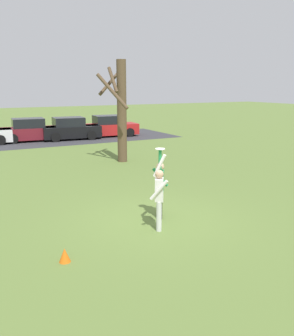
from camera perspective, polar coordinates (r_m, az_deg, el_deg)
The scene contains 10 objects.
ground_plane at distance 11.01m, azimuth 1.46°, elevation -7.84°, with size 120.00×120.00×0.00m, color olive.
person_catcher at distance 10.90m, azimuth 2.00°, elevation -2.64°, with size 0.53×0.59×2.08m.
person_defender at distance 9.99m, azimuth 1.87°, elevation -4.06°, with size 0.62×0.66×2.04m.
frisbee_disc at distance 10.44m, azimuth 2.02°, elevation 2.93°, with size 0.27×0.27×0.02m, color white.
parked_car_maroon at distance 27.49m, azimuth -17.36°, elevation 5.45°, with size 4.24×2.31×1.59m.
parked_car_black at distance 27.63m, azimuth -11.59°, elevation 5.80°, with size 4.24×2.31×1.59m.
parked_car_red at distance 28.93m, azimuth -5.70°, elevation 6.28°, with size 4.24×2.31×1.59m.
parking_strip at distance 27.74m, azimuth -14.43°, elevation 4.18°, with size 18.39×6.40×0.01m, color #38383D.
bare_tree_tall at distance 18.92m, azimuth -4.04°, elevation 9.02°, with size 1.74×2.32×5.06m.
field_cone_orange at distance 8.67m, azimuth -12.43°, elevation -12.84°, with size 0.26×0.26×0.32m, color orange.
Camera 1 is at (-5.16, -8.94, 3.82)m, focal length 40.00 mm.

